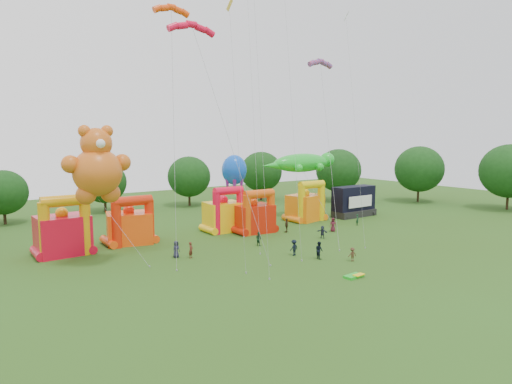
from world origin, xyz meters
TOP-DOWN VIEW (x-y plane):
  - ground at (0.00, 0.00)m, footprint 160.00×160.00m
  - tree_ring at (-1.13, 0.59)m, footprint 119.32×121.38m
  - bouncy_castle_0 at (-20.73, 28.43)m, footprint 5.75×4.70m
  - bouncy_castle_1 at (-12.60, 29.44)m, footprint 6.27×5.49m
  - bouncy_castle_2 at (1.00, 29.05)m, footprint 5.23×4.31m
  - bouncy_castle_3 at (4.09, 26.06)m, footprint 5.54×4.61m
  - bouncy_castle_4 at (16.06, 28.68)m, footprint 6.17×5.41m
  - stage_trailer at (25.18, 27.02)m, footprint 8.08×3.26m
  - teddy_bear_kite at (-17.86, 20.75)m, footprint 7.57×5.84m
  - gecko_kite at (17.84, 29.85)m, footprint 15.26×12.82m
  - octopus_kite at (3.35, 29.30)m, footprint 5.20×9.47m
  - parafoil_kites at (-1.92, 15.91)m, footprint 25.61×10.66m
  - diamond_kites at (-0.50, 14.21)m, footprint 20.13×14.68m
  - folded_kite_bundle at (0.29, 3.55)m, footprint 2.08×1.23m
  - spectator_0 at (-10.71, 19.96)m, footprint 1.08×0.89m
  - spectator_1 at (-9.44, 18.85)m, footprint 0.79×0.76m
  - spectator_2 at (0.09, 19.26)m, footprint 0.83×0.97m
  - spectator_3 at (0.68, 13.12)m, footprint 1.27×0.85m
  - spectator_4 at (7.85, 23.45)m, footprint 1.19×1.13m
  - spectator_5 at (9.36, 17.72)m, footprint 1.05×1.64m
  - spectator_6 at (13.54, 20.01)m, footprint 1.16×1.07m
  - spectator_7 at (19.87, 21.22)m, footprint 0.75×0.69m
  - spectator_8 at (2.09, 10.46)m, footprint 0.90×1.07m
  - spectator_9 at (4.36, 7.65)m, footprint 1.09×0.80m

SIDE VIEW (x-z plane):
  - ground at x=0.00m, z-range 0.00..0.00m
  - folded_kite_bundle at x=0.29m, z-range -0.02..0.29m
  - spectator_9 at x=4.36m, z-range 0.00..1.52m
  - spectator_5 at x=9.36m, z-range 0.00..1.69m
  - spectator_7 at x=19.87m, z-range 0.00..1.71m
  - spectator_2 at x=0.09m, z-range 0.00..1.74m
  - spectator_1 at x=-9.44m, z-range 0.00..1.82m
  - spectator_3 at x=0.68m, z-range 0.00..1.83m
  - spectator_0 at x=-10.71m, z-range 0.00..1.90m
  - spectator_8 at x=2.09m, z-range 0.00..1.95m
  - spectator_4 at x=7.85m, z-range 0.00..1.98m
  - spectator_6 at x=13.54m, z-range 0.00..1.98m
  - bouncy_castle_3 at x=4.09m, z-range -0.74..5.43m
  - bouncy_castle_1 at x=-12.60m, z-range -0.75..5.46m
  - bouncy_castle_4 at x=16.06m, z-range -0.79..5.74m
  - bouncy_castle_2 at x=1.00m, z-range -0.78..5.74m
  - stage_trailer at x=25.18m, z-range -0.09..5.06m
  - bouncy_castle_0 at x=-20.73m, z-range -0.86..6.18m
  - octopus_kite at x=3.35m, z-range -0.84..9.98m
  - gecko_kite at x=17.84m, z-range 0.88..11.60m
  - tree_ring at x=-1.13m, z-range 0.22..12.30m
  - teddy_bear_kite at x=-17.86m, z-range 0.48..15.22m
  - parafoil_kites at x=-1.92m, z-range -1.63..26.70m
  - diamond_kites at x=-0.50m, z-range -2.92..34.00m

